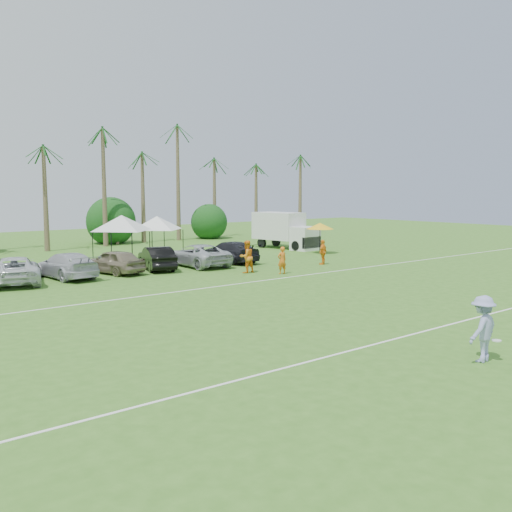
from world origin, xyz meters
TOP-DOWN VIEW (x-y plane):
  - ground at (0.00, 0.00)m, footprint 120.00×120.00m
  - field_lines at (0.00, 8.00)m, footprint 80.00×12.10m
  - palm_tree_5 at (0.00, 38.00)m, footprint 2.40×2.40m
  - palm_tree_6 at (4.00, 38.00)m, footprint 2.40×2.40m
  - palm_tree_7 at (8.00, 38.00)m, footprint 2.40×2.40m
  - palm_tree_8 at (13.00, 38.00)m, footprint 2.40×2.40m
  - palm_tree_9 at (18.00, 38.00)m, footprint 2.40×2.40m
  - palm_tree_10 at (23.00, 38.00)m, footprint 2.40×2.40m
  - palm_tree_11 at (27.00, 38.00)m, footprint 2.40×2.40m
  - bush_tree_2 at (6.00, 39.00)m, footprint 4.00×4.00m
  - bush_tree_3 at (16.00, 39.00)m, footprint 4.00×4.00m
  - sideline_player_a at (5.45, 15.23)m, footprint 0.62×0.45m
  - sideline_player_b at (4.12, 16.86)m, footprint 0.94×0.74m
  - sideline_player_c at (10.33, 16.70)m, footprint 1.03×0.71m
  - box_truck at (15.38, 26.03)m, footprint 2.86×6.00m
  - canopy_tent_left at (0.89, 26.47)m, footprint 4.54×4.54m
  - canopy_tent_right at (4.37, 27.86)m, footprint 4.23×4.23m
  - market_umbrella at (14.76, 21.36)m, footprint 2.12×2.12m
  - frisbee_player at (-1.45, -1.06)m, footprint 1.27×0.79m
  - parked_car_2 at (-7.65, 21.39)m, footprint 3.61×5.54m
  - parked_car_3 at (-4.86, 21.53)m, footprint 2.38×5.03m
  - parked_car_4 at (-2.08, 21.48)m, footprint 2.63×4.44m
  - parked_car_5 at (0.70, 21.40)m, footprint 2.63×4.55m
  - parked_car_6 at (3.49, 21.13)m, footprint 2.43×5.14m
  - parked_car_7 at (6.27, 21.46)m, footprint 1.99×4.89m

SIDE VIEW (x-z plane):
  - ground at x=0.00m, z-range 0.00..0.00m
  - field_lines at x=0.00m, z-range 0.00..0.01m
  - parked_car_2 at x=-7.65m, z-range 0.00..1.42m
  - parked_car_3 at x=-4.86m, z-range 0.00..1.42m
  - parked_car_4 at x=-2.08m, z-range 0.00..1.42m
  - parked_car_5 at x=0.70m, z-range 0.00..1.42m
  - parked_car_6 at x=3.49m, z-range 0.00..1.42m
  - parked_car_7 at x=6.27m, z-range 0.00..1.42m
  - sideline_player_a at x=5.45m, z-range 0.00..1.59m
  - sideline_player_c at x=10.33m, z-range 0.00..1.62m
  - frisbee_player at x=-1.45m, z-range 0.00..1.90m
  - sideline_player_b at x=4.12m, z-range 0.00..1.91m
  - box_truck at x=15.38m, z-range 0.10..3.08m
  - bush_tree_2 at x=6.00m, z-range -0.20..3.80m
  - bush_tree_3 at x=16.00m, z-range -0.20..3.80m
  - market_umbrella at x=14.76m, z-range 0.94..3.29m
  - canopy_tent_right at x=4.37m, z-range 1.22..4.65m
  - canopy_tent_left at x=0.89m, z-range 1.31..4.99m
  - palm_tree_8 at x=13.00m, z-range 3.03..11.93m
  - palm_tree_5 at x=0.00m, z-range 3.40..13.30m
  - palm_tree_9 at x=18.00m, z-range 3.40..13.30m
  - palm_tree_6 at x=4.00m, z-range 3.76..14.66m
  - palm_tree_10 at x=23.00m, z-range 3.76..14.66m
  - palm_tree_7 at x=8.00m, z-range 4.11..16.01m
  - palm_tree_11 at x=27.00m, z-range 4.11..16.01m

